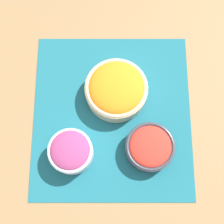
# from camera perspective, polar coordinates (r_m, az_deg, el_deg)

# --- Properties ---
(ground_plane) EXTENTS (3.00, 3.00, 0.00)m
(ground_plane) POSITION_cam_1_polar(r_m,az_deg,el_deg) (0.89, 0.00, -0.58)
(ground_plane) COLOR olive
(placemat) EXTENTS (0.44, 0.48, 0.00)m
(placemat) POSITION_cam_1_polar(r_m,az_deg,el_deg) (0.88, 0.00, -0.54)
(placemat) COLOR #195B6B
(placemat) RESTS_ON ground_plane
(carrot_bowl) EXTENTS (0.17, 0.17, 0.07)m
(carrot_bowl) POSITION_cam_1_polar(r_m,az_deg,el_deg) (0.86, 0.80, 4.16)
(carrot_bowl) COLOR #C6B28E
(carrot_bowl) RESTS_ON placemat
(onion_bowl) EXTENTS (0.12, 0.12, 0.08)m
(onion_bowl) POSITION_cam_1_polar(r_m,az_deg,el_deg) (0.83, -7.54, -7.14)
(onion_bowl) COLOR silver
(onion_bowl) RESTS_ON placemat
(tomato_bowl) EXTENTS (0.13, 0.13, 0.06)m
(tomato_bowl) POSITION_cam_1_polar(r_m,az_deg,el_deg) (0.84, 6.92, -6.40)
(tomato_bowl) COLOR #333842
(tomato_bowl) RESTS_ON placemat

